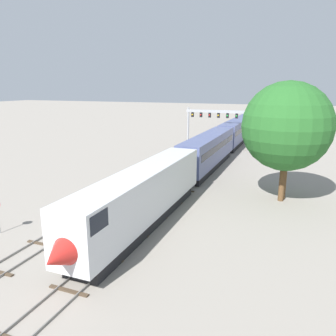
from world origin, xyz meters
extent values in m
plane|color=gray|center=(0.00, 0.00, 0.00)|extent=(400.00, 400.00, 0.00)
cube|color=slate|center=(1.28, 60.00, 0.08)|extent=(0.07, 200.00, 0.16)
cube|color=slate|center=(2.72, 60.00, 0.08)|extent=(0.07, 200.00, 0.16)
cube|color=#473828|center=(2.00, -6.00, 0.05)|extent=(2.60, 0.24, 0.10)
cube|color=#473828|center=(2.00, -2.00, 0.05)|extent=(2.60, 0.24, 0.10)
cube|color=#473828|center=(2.00, 2.00, 0.05)|extent=(2.60, 0.24, 0.10)
cube|color=#473828|center=(2.00, 6.00, 0.05)|extent=(2.60, 0.24, 0.10)
cube|color=#473828|center=(2.00, 10.00, 0.05)|extent=(2.60, 0.24, 0.10)
cube|color=#473828|center=(2.00, 14.00, 0.05)|extent=(2.60, 0.24, 0.10)
cube|color=#473828|center=(2.00, 18.00, 0.05)|extent=(2.60, 0.24, 0.10)
cube|color=#473828|center=(2.00, 22.00, 0.05)|extent=(2.60, 0.24, 0.10)
cube|color=#473828|center=(2.00, 26.00, 0.05)|extent=(2.60, 0.24, 0.10)
cube|color=#473828|center=(2.00, 30.00, 0.05)|extent=(2.60, 0.24, 0.10)
cube|color=#473828|center=(2.00, 34.00, 0.05)|extent=(2.60, 0.24, 0.10)
cube|color=#473828|center=(2.00, 38.00, 0.05)|extent=(2.60, 0.24, 0.10)
cube|color=#473828|center=(2.00, 42.00, 0.05)|extent=(2.60, 0.24, 0.10)
cube|color=#473828|center=(2.00, 46.00, 0.05)|extent=(2.60, 0.24, 0.10)
cube|color=#473828|center=(2.00, 50.00, 0.05)|extent=(2.60, 0.24, 0.10)
cube|color=#473828|center=(2.00, 54.00, 0.05)|extent=(2.60, 0.24, 0.10)
cube|color=#473828|center=(2.00, 58.00, 0.05)|extent=(2.60, 0.24, 0.10)
cube|color=#473828|center=(2.00, 62.00, 0.05)|extent=(2.60, 0.24, 0.10)
cube|color=#473828|center=(2.00, 66.00, 0.05)|extent=(2.60, 0.24, 0.10)
cube|color=#473828|center=(2.00, 70.00, 0.05)|extent=(2.60, 0.24, 0.10)
cube|color=#473828|center=(2.00, 74.00, 0.05)|extent=(2.60, 0.24, 0.10)
cube|color=#473828|center=(2.00, 78.00, 0.05)|extent=(2.60, 0.24, 0.10)
cube|color=#473828|center=(2.00, 82.00, 0.05)|extent=(2.60, 0.24, 0.10)
cube|color=#473828|center=(2.00, 86.00, 0.05)|extent=(2.60, 0.24, 0.10)
cube|color=#473828|center=(2.00, 90.00, 0.05)|extent=(2.60, 0.24, 0.10)
cube|color=#473828|center=(2.00, 94.00, 0.05)|extent=(2.60, 0.24, 0.10)
cube|color=#473828|center=(2.00, 98.00, 0.05)|extent=(2.60, 0.24, 0.10)
cube|color=#473828|center=(2.00, 102.00, 0.05)|extent=(2.60, 0.24, 0.10)
cube|color=#473828|center=(2.00, 106.00, 0.05)|extent=(2.60, 0.24, 0.10)
cube|color=#473828|center=(2.00, 110.00, 0.05)|extent=(2.60, 0.24, 0.10)
cube|color=#473828|center=(2.00, 114.00, 0.05)|extent=(2.60, 0.24, 0.10)
cube|color=#473828|center=(2.00, 118.00, 0.05)|extent=(2.60, 0.24, 0.10)
cube|color=#473828|center=(2.00, 122.00, 0.05)|extent=(2.60, 0.24, 0.10)
cube|color=#473828|center=(2.00, 126.00, 0.05)|extent=(2.60, 0.24, 0.10)
cube|color=#473828|center=(2.00, 130.00, 0.05)|extent=(2.60, 0.24, 0.10)
cube|color=#473828|center=(2.00, 134.00, 0.05)|extent=(2.60, 0.24, 0.10)
cube|color=#473828|center=(2.00, 138.00, 0.05)|extent=(2.60, 0.24, 0.10)
cube|color=#473828|center=(2.00, 142.00, 0.05)|extent=(2.60, 0.24, 0.10)
cube|color=#473828|center=(2.00, 146.00, 0.05)|extent=(2.60, 0.24, 0.10)
cube|color=#473828|center=(2.00, 150.00, 0.05)|extent=(2.60, 0.24, 0.10)
cube|color=#473828|center=(2.00, 154.00, 0.05)|extent=(2.60, 0.24, 0.10)
cube|color=#473828|center=(2.00, 158.00, 0.05)|extent=(2.60, 0.24, 0.10)
cube|color=slate|center=(-4.22, 40.00, 0.08)|extent=(0.07, 160.00, 0.16)
cube|color=slate|center=(-2.78, 40.00, 0.08)|extent=(0.07, 160.00, 0.16)
cube|color=#473828|center=(-3.50, -2.00, 0.05)|extent=(2.60, 0.24, 0.10)
cube|color=#473828|center=(-3.50, 2.00, 0.05)|extent=(2.60, 0.24, 0.10)
cube|color=#473828|center=(-3.50, 6.00, 0.05)|extent=(2.60, 0.24, 0.10)
cube|color=#473828|center=(-3.50, 10.00, 0.05)|extent=(2.60, 0.24, 0.10)
cube|color=#473828|center=(-3.50, 14.00, 0.05)|extent=(2.60, 0.24, 0.10)
cube|color=#473828|center=(-3.50, 18.00, 0.05)|extent=(2.60, 0.24, 0.10)
cube|color=#473828|center=(-3.50, 22.00, 0.05)|extent=(2.60, 0.24, 0.10)
cube|color=#473828|center=(-3.50, 26.00, 0.05)|extent=(2.60, 0.24, 0.10)
cube|color=#473828|center=(-3.50, 30.00, 0.05)|extent=(2.60, 0.24, 0.10)
cube|color=#473828|center=(-3.50, 34.00, 0.05)|extent=(2.60, 0.24, 0.10)
cube|color=#473828|center=(-3.50, 38.00, 0.05)|extent=(2.60, 0.24, 0.10)
cube|color=#473828|center=(-3.50, 42.00, 0.05)|extent=(2.60, 0.24, 0.10)
cube|color=#473828|center=(-3.50, 46.00, 0.05)|extent=(2.60, 0.24, 0.10)
cube|color=#473828|center=(-3.50, 50.00, 0.05)|extent=(2.60, 0.24, 0.10)
cube|color=#473828|center=(-3.50, 54.00, 0.05)|extent=(2.60, 0.24, 0.10)
cube|color=#473828|center=(-3.50, 58.00, 0.05)|extent=(2.60, 0.24, 0.10)
cube|color=#473828|center=(-3.50, 62.00, 0.05)|extent=(2.60, 0.24, 0.10)
cube|color=#473828|center=(-3.50, 66.00, 0.05)|extent=(2.60, 0.24, 0.10)
cube|color=#473828|center=(-3.50, 70.00, 0.05)|extent=(2.60, 0.24, 0.10)
cube|color=#473828|center=(-3.50, 74.00, 0.05)|extent=(2.60, 0.24, 0.10)
cube|color=#473828|center=(-3.50, 78.00, 0.05)|extent=(2.60, 0.24, 0.10)
cube|color=#473828|center=(-3.50, 82.00, 0.05)|extent=(2.60, 0.24, 0.10)
cube|color=#473828|center=(-3.50, 86.00, 0.05)|extent=(2.60, 0.24, 0.10)
cube|color=#473828|center=(-3.50, 90.00, 0.05)|extent=(2.60, 0.24, 0.10)
cube|color=#473828|center=(-3.50, 94.00, 0.05)|extent=(2.60, 0.24, 0.10)
cube|color=#473828|center=(-3.50, 98.00, 0.05)|extent=(2.60, 0.24, 0.10)
cube|color=#473828|center=(-3.50, 102.00, 0.05)|extent=(2.60, 0.24, 0.10)
cube|color=#473828|center=(-3.50, 106.00, 0.05)|extent=(2.60, 0.24, 0.10)
cube|color=#473828|center=(-3.50, 110.00, 0.05)|extent=(2.60, 0.24, 0.10)
cube|color=#473828|center=(-3.50, 114.00, 0.05)|extent=(2.60, 0.24, 0.10)
cube|color=#473828|center=(-3.50, 118.00, 0.05)|extent=(2.60, 0.24, 0.10)
cube|color=silver|center=(2.00, 4.06, 2.90)|extent=(3.00, 20.13, 3.80)
cone|color=#B2231E|center=(2.00, -6.20, 2.50)|extent=(2.88, 2.60, 2.88)
cube|color=black|center=(2.00, -4.80, 4.04)|extent=(3.04, 1.80, 1.10)
cube|color=black|center=(2.00, 4.06, 0.50)|extent=(2.52, 18.11, 1.00)
cube|color=#4C5684|center=(2.00, 25.19, 2.90)|extent=(3.00, 20.13, 3.80)
cube|color=black|center=(2.00, 25.19, 3.30)|extent=(3.04, 18.52, 0.90)
cube|color=black|center=(2.00, 25.19, 0.50)|extent=(2.52, 18.11, 1.00)
cube|color=#4C5684|center=(2.00, 46.31, 2.90)|extent=(3.00, 20.13, 3.80)
cube|color=black|center=(2.00, 46.31, 3.30)|extent=(3.04, 18.52, 0.90)
cube|color=black|center=(2.00, 46.31, 0.50)|extent=(2.52, 18.11, 1.00)
cube|color=#4C5684|center=(2.00, 67.44, 2.90)|extent=(3.00, 20.13, 3.80)
cube|color=black|center=(2.00, 67.44, 3.30)|extent=(3.04, 18.52, 0.90)
cube|color=black|center=(2.00, 67.44, 0.50)|extent=(2.52, 18.11, 1.00)
cube|color=#4C5684|center=(2.00, 88.56, 2.90)|extent=(3.00, 20.13, 3.80)
cube|color=black|center=(2.00, 88.56, 3.30)|extent=(3.04, 18.52, 0.90)
cube|color=black|center=(2.00, 88.56, 0.50)|extent=(2.52, 18.11, 1.00)
cylinder|color=#999BA0|center=(-6.00, 40.17, 3.76)|extent=(0.36, 0.36, 7.51)
cylinder|color=#999BA0|center=(5.50, 40.17, 3.76)|extent=(0.36, 0.36, 7.51)
cube|color=#999BA0|center=(-0.25, 40.17, 6.91)|extent=(12.10, 0.36, 0.50)
cube|color=black|center=(-5.18, 40.22, 6.21)|extent=(0.44, 0.32, 0.90)
sphere|color=yellow|center=(-5.18, 40.03, 6.21)|extent=(0.28, 0.28, 0.28)
cube|color=black|center=(-3.54, 40.22, 6.21)|extent=(0.44, 0.32, 0.90)
sphere|color=red|center=(-3.54, 40.03, 6.21)|extent=(0.28, 0.28, 0.28)
cube|color=black|center=(-1.89, 40.22, 6.21)|extent=(0.44, 0.32, 0.90)
sphere|color=red|center=(-1.89, 40.03, 6.21)|extent=(0.28, 0.28, 0.28)
cube|color=black|center=(-0.25, 40.22, 6.21)|extent=(0.44, 0.32, 0.90)
sphere|color=yellow|center=(-0.25, 40.03, 6.21)|extent=(0.28, 0.28, 0.28)
cube|color=black|center=(1.39, 40.22, 6.21)|extent=(0.44, 0.32, 0.90)
sphere|color=green|center=(1.39, 40.03, 6.21)|extent=(0.28, 0.28, 0.28)
cube|color=black|center=(3.04, 40.22, 6.21)|extent=(0.44, 0.32, 0.90)
sphere|color=green|center=(3.04, 40.03, 6.21)|extent=(0.28, 0.28, 0.28)
cube|color=black|center=(4.68, 40.22, 6.21)|extent=(0.44, 0.32, 0.90)
sphere|color=green|center=(4.68, 40.03, 6.21)|extent=(0.28, 0.28, 0.28)
cylinder|color=brown|center=(12.34, 14.58, 2.28)|extent=(0.56, 0.56, 4.56)
sphere|color=#235B23|center=(12.34, 14.58, 7.59)|extent=(8.67, 8.67, 8.67)
cylinder|color=brown|center=(12.46, 15.29, 2.25)|extent=(0.56, 0.56, 4.50)
sphere|color=#387A33|center=(12.46, 15.29, 7.10)|extent=(7.40, 7.40, 7.40)
camera|label=1|loc=(13.32, -19.28, 11.37)|focal=35.25mm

